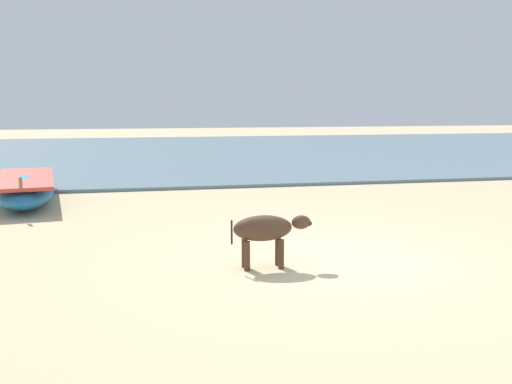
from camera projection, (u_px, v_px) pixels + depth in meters
name	position (u px, v px, depth m)	size (l,w,h in m)	color
ground	(337.00, 260.00, 7.48)	(80.00, 80.00, 0.00)	#CCB789
sea_water	(198.00, 152.00, 23.48)	(60.00, 20.00, 0.08)	slate
fishing_boat_2	(25.00, 189.00, 11.73)	(1.62, 3.96, 0.74)	#1E669E
calf_far_dark	(266.00, 230.00, 7.06)	(1.03, 0.30, 0.66)	#4C3323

